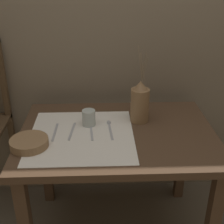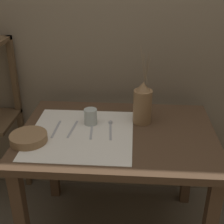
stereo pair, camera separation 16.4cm
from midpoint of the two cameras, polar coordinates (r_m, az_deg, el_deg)
The scene contains 10 objects.
stone_wall_back at distance 2.00m, azimuth -2.14°, elevation 15.17°, with size 7.00×0.06×2.40m.
wooden_table at distance 1.76m, azimuth -1.73°, elevation -6.71°, with size 1.06×0.76×0.73m.
linen_cloth at distance 1.68m, azimuth -8.37°, elevation -4.34°, with size 0.55×0.56×0.00m.
pitcher_with_flowers at distance 1.76m, azimuth 2.48°, elevation 1.63°, with size 0.10×0.10×0.45m.
wooden_bowl at distance 1.63m, azimuth -17.72°, elevation -5.49°, with size 0.19×0.19×0.04m.
glass_tumbler_near at distance 1.75m, azimuth -6.95°, elevation -1.11°, with size 0.07×0.07×0.09m.
fork_inner at distance 1.73m, azimuth -13.07°, elevation -3.62°, with size 0.02×0.19×0.00m.
fork_outer at distance 1.72m, azimuth -10.07°, elevation -3.54°, with size 0.03×0.19×0.00m.
knife_center at distance 1.70m, azimuth -6.57°, elevation -3.60°, with size 0.03×0.19×0.00m.
spoon_outer at distance 1.75m, azimuth -3.18°, elevation -2.62°, with size 0.03×0.20×0.02m.
Camera 1 is at (-0.09, -1.48, 1.58)m, focal length 50.00 mm.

